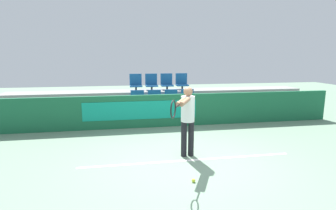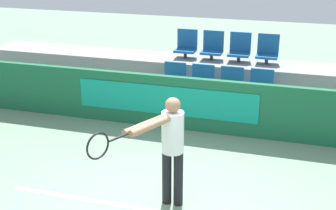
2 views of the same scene
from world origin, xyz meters
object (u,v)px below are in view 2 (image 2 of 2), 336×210
stadium_chair_0 (174,79)px  stadium_chair_3 (261,87)px  stadium_chair_7 (268,51)px  stadium_chair_5 (213,47)px  stadium_chair_4 (186,45)px  stadium_chair_6 (240,49)px  tennis_player (168,143)px  stadium_chair_1 (202,82)px  stadium_chair_2 (231,84)px

stadium_chair_0 → stadium_chair_3: size_ratio=1.00×
stadium_chair_3 → stadium_chair_7: 1.09m
stadium_chair_5 → stadium_chair_4: bearing=180.0°
stadium_chair_0 → stadium_chair_6: stadium_chair_6 is taller
stadium_chair_6 → tennis_player: 4.33m
stadium_chair_1 → stadium_chair_6: (0.58, 0.97, 0.49)m
stadium_chair_5 → stadium_chair_2: bearing=-59.2°
stadium_chair_0 → stadium_chair_3: bearing=0.0°
stadium_chair_7 → stadium_chair_0: bearing=-150.8°
stadium_chair_1 → tennis_player: 3.36m
stadium_chair_1 → stadium_chair_7: (1.16, 0.97, 0.49)m
stadium_chair_1 → stadium_chair_2: (0.58, 0.00, 0.00)m
stadium_chair_2 → stadium_chair_5: (-0.58, 0.97, 0.49)m
stadium_chair_0 → stadium_chair_4: 1.09m
stadium_chair_2 → tennis_player: tennis_player is taller
stadium_chair_6 → stadium_chair_2: bearing=-90.0°
stadium_chair_4 → tennis_player: stadium_chair_4 is taller
stadium_chair_3 → tennis_player: size_ratio=0.38×
stadium_chair_0 → stadium_chair_7: (1.74, 0.97, 0.49)m
stadium_chair_2 → stadium_chair_3: 0.58m
stadium_chair_4 → stadium_chair_7: size_ratio=1.00×
stadium_chair_7 → stadium_chair_1: bearing=-140.0°
stadium_chair_1 → stadium_chair_4: size_ratio=1.00×
stadium_chair_0 → stadium_chair_2: bearing=0.0°
stadium_chair_2 → stadium_chair_6: bearing=90.0°
stadium_chair_4 → stadium_chair_7: bearing=0.0°
stadium_chair_1 → stadium_chair_5: stadium_chair_5 is taller
stadium_chair_1 → stadium_chair_6: bearing=59.2°
stadium_chair_3 → tennis_player: tennis_player is taller
stadium_chair_5 → stadium_chair_6: bearing=0.0°
stadium_chair_1 → stadium_chair_4: 1.23m
stadium_chair_2 → stadium_chair_6: (0.00, 0.97, 0.49)m
stadium_chair_1 → stadium_chair_4: bearing=120.8°
stadium_chair_6 → stadium_chair_7: same height
stadium_chair_3 → stadium_chair_1: bearing=180.0°
stadium_chair_1 → stadium_chair_3: (1.16, 0.00, 0.00)m
tennis_player → stadium_chair_3: bearing=101.3°
stadium_chair_2 → stadium_chair_6: stadium_chair_6 is taller
stadium_chair_3 → stadium_chair_5: bearing=140.0°
stadium_chair_4 → stadium_chair_6: (1.16, 0.00, 0.00)m
stadium_chair_7 → tennis_player: size_ratio=0.38×
stadium_chair_0 → stadium_chair_2: size_ratio=1.00×
stadium_chair_0 → stadium_chair_2: same height
stadium_chair_0 → stadium_chair_4: bearing=90.0°
stadium_chair_2 → stadium_chair_7: (0.58, 0.97, 0.49)m
stadium_chair_3 → stadium_chair_4: bearing=150.8°
stadium_chair_6 → tennis_player: stadium_chair_6 is taller
stadium_chair_2 → stadium_chair_5: size_ratio=1.00×
stadium_chair_1 → stadium_chair_2: same height
stadium_chair_2 → stadium_chair_4: size_ratio=1.00×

